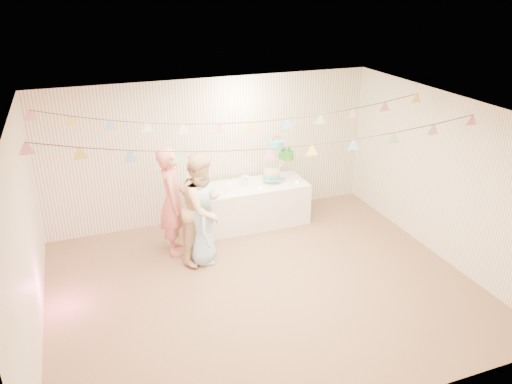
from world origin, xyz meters
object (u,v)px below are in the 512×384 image
object	(u,v)px
person_adult_a	(173,201)
table	(251,204)
cake_stand	(279,160)
person_adult_b	(203,208)
person_child	(203,226)

from	to	relation	value
person_adult_a	table	bearing A→B (deg)	-59.19
table	cake_stand	world-z (taller)	cake_stand
table	cake_stand	distance (m)	0.95
cake_stand	person_adult_b	size ratio (longest dim) A/B	0.45
person_adult_a	person_child	bearing A→B (deg)	-132.39
table	cake_stand	xyz separation A→B (m)	(0.55, 0.05, 0.77)
person_child	cake_stand	bearing A→B (deg)	-47.11
table	person_adult_b	xyz separation A→B (m)	(-1.11, -0.89, 0.50)
person_adult_a	person_adult_b	world-z (taller)	person_adult_a
person_adult_a	person_adult_b	xyz separation A→B (m)	(0.39, -0.38, -0.02)
person_adult_b	cake_stand	bearing A→B (deg)	-14.34
person_adult_b	person_adult_a	bearing A→B (deg)	92.07
table	person_child	xyz separation A→B (m)	(-1.16, -0.99, 0.26)
cake_stand	person_adult_a	world-z (taller)	person_adult_a
cake_stand	person_child	bearing A→B (deg)	-148.57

